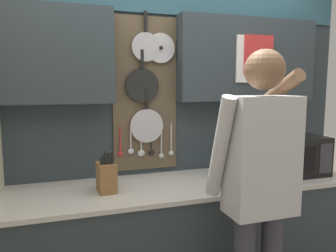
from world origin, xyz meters
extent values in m
cube|color=#2D383D|center=(0.00, 0.00, 0.44)|extent=(2.40, 0.64, 0.87)
cube|color=beige|center=(0.00, 0.00, 0.89)|extent=(2.43, 0.67, 0.03)
cube|color=#2D383D|center=(0.00, 0.34, 1.17)|extent=(3.00, 0.04, 2.35)
cube|color=#2D383D|center=(-0.83, 0.24, 1.79)|extent=(0.74, 0.16, 0.65)
cube|color=#2D383D|center=(0.61, 0.24, 1.79)|extent=(1.17, 0.16, 0.65)
cube|color=brown|center=(-0.22, 0.31, 1.52)|extent=(0.49, 0.01, 1.15)
cylinder|color=#B7B7BC|center=(-0.22, 0.29, 1.87)|extent=(0.21, 0.02, 0.21)
cube|color=black|center=(-0.22, 0.28, 2.05)|extent=(0.02, 0.02, 0.15)
cylinder|color=black|center=(-0.25, 0.29, 1.58)|extent=(0.25, 0.02, 0.25)
cube|color=black|center=(-0.25, 0.28, 1.78)|extent=(0.02, 0.02, 0.14)
cylinder|color=#B7B7BC|center=(-0.21, 0.29, 1.28)|extent=(0.26, 0.02, 0.26)
cube|color=black|center=(-0.21, 0.28, 1.49)|extent=(0.02, 0.02, 0.16)
cylinder|color=silver|center=(-0.10, 0.29, 1.86)|extent=(0.22, 0.01, 0.22)
sphere|color=black|center=(-0.10, 0.27, 1.86)|extent=(0.03, 0.03, 0.03)
cylinder|color=red|center=(-0.42, 0.29, 1.19)|extent=(0.01, 0.01, 0.20)
ellipsoid|color=red|center=(-0.42, 0.29, 1.08)|extent=(0.04, 0.01, 0.04)
cylinder|color=silver|center=(-0.34, 0.29, 1.20)|extent=(0.01, 0.01, 0.18)
ellipsoid|color=silver|center=(-0.34, 0.29, 1.09)|extent=(0.05, 0.01, 0.04)
cylinder|color=silver|center=(-0.26, 0.29, 1.19)|extent=(0.01, 0.01, 0.20)
ellipsoid|color=silver|center=(-0.26, 0.29, 1.07)|extent=(0.06, 0.01, 0.05)
cylinder|color=black|center=(-0.18, 0.29, 1.19)|extent=(0.01, 0.01, 0.21)
ellipsoid|color=black|center=(-0.18, 0.29, 1.07)|extent=(0.05, 0.01, 0.05)
cylinder|color=silver|center=(-0.10, 0.29, 1.17)|extent=(0.01, 0.01, 0.24)
ellipsoid|color=silver|center=(-0.10, 0.29, 1.04)|extent=(0.04, 0.01, 0.04)
cylinder|color=silver|center=(-0.02, 0.29, 1.18)|extent=(0.01, 0.01, 0.22)
ellipsoid|color=silver|center=(-0.02, 0.29, 1.06)|extent=(0.04, 0.01, 0.04)
cube|color=white|center=(0.58, 0.15, 1.79)|extent=(0.23, 0.02, 0.36)
cube|color=red|center=(0.65, 0.14, 1.82)|extent=(0.25, 0.02, 0.30)
cube|color=black|center=(0.85, -0.02, 1.05)|extent=(0.51, 0.38, 0.30)
cube|color=black|center=(0.79, -0.21, 1.05)|extent=(0.28, 0.01, 0.18)
cube|color=#333338|center=(1.02, -0.21, 1.05)|extent=(0.11, 0.01, 0.22)
cube|color=brown|center=(-0.57, -0.02, 1.00)|extent=(0.12, 0.16, 0.19)
cylinder|color=black|center=(-0.60, -0.06, 1.11)|extent=(0.02, 0.03, 0.05)
cylinder|color=black|center=(-0.59, -0.06, 1.12)|extent=(0.02, 0.02, 0.06)
cylinder|color=black|center=(-0.57, -0.06, 1.13)|extent=(0.02, 0.03, 0.08)
cylinder|color=black|center=(-0.56, -0.06, 1.13)|extent=(0.02, 0.03, 0.07)
cylinder|color=black|center=(-0.54, -0.06, 1.13)|extent=(0.02, 0.03, 0.07)
cylinder|color=black|center=(-0.53, -0.06, 1.13)|extent=(0.02, 0.03, 0.08)
cylinder|color=white|center=(0.31, -0.02, 0.97)|extent=(0.11, 0.11, 0.14)
cylinder|color=silver|center=(0.32, -0.02, 1.08)|extent=(0.05, 0.04, 0.24)
cylinder|color=silver|center=(0.31, -0.03, 1.10)|extent=(0.06, 0.02, 0.29)
cylinder|color=red|center=(0.30, -0.03, 1.06)|extent=(0.04, 0.04, 0.20)
cylinder|color=tan|center=(0.31, -0.02, 1.10)|extent=(0.07, 0.06, 0.28)
cube|color=#BCBCBC|center=(0.21, -0.58, 1.20)|extent=(0.38, 0.22, 0.66)
sphere|color=brown|center=(0.21, -0.58, 1.67)|extent=(0.22, 0.22, 0.22)
cylinder|color=#BCBCBC|center=(-0.02, -0.54, 1.25)|extent=(0.08, 0.26, 0.58)
cylinder|color=brown|center=(0.44, -0.33, 1.51)|extent=(0.08, 0.55, 0.35)
camera|label=1|loc=(-0.83, -2.10, 1.60)|focal=35.00mm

